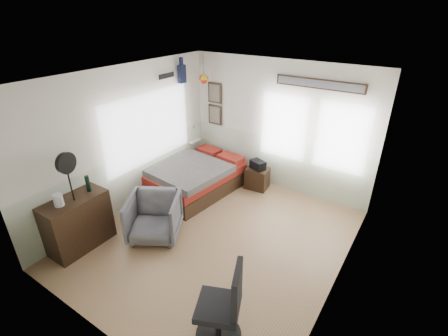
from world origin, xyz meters
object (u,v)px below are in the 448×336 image
Objects in this scene: dresser at (78,223)px; task_chair at (224,311)px; bed at (195,177)px; armchair at (154,217)px; nightstand at (257,178)px.

dresser is 0.91× the size of task_chair.
dresser is at bearing -93.42° from bed.
armchair reaches higher than nightstand.
bed is at bearing 79.95° from dresser.
dresser is 1.20m from armchair.
armchair is 2.53m from nightstand.
armchair is 2.27m from task_chair.
armchair is (0.84, 0.86, -0.06)m from dresser.
bed is 2.53m from dresser.
nightstand is 3.68m from task_chair.
task_chair reaches higher than dresser.
armchair is (0.40, -1.63, 0.08)m from bed.
bed is 3.57m from task_chair.
dresser reaches higher than bed.
dresser is 2.89m from task_chair.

